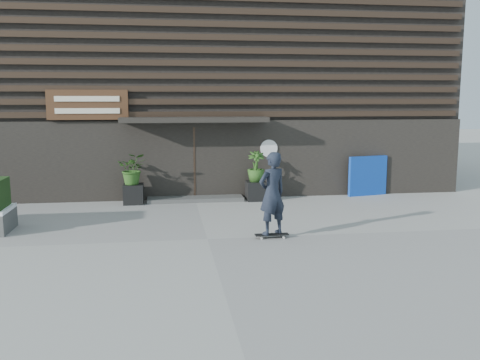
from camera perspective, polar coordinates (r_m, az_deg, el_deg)
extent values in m
plane|color=#9D9B95|center=(11.99, -3.59, -6.49)|extent=(80.00, 80.00, 0.00)
cube|color=#444442|center=(16.44, -4.91, -2.07)|extent=(3.00, 0.80, 0.12)
cube|color=black|center=(16.21, -11.60, -1.52)|extent=(0.60, 0.60, 0.60)
imported|color=#2D591E|center=(16.09, -11.69, 1.22)|extent=(0.86, 0.75, 0.96)
cube|color=black|center=(16.42, 1.75, -1.20)|extent=(0.60, 0.60, 0.60)
imported|color=#2D591E|center=(16.30, 1.76, 1.50)|extent=(0.54, 0.54, 0.96)
cube|color=#0C38A7|center=(17.70, 13.83, 0.44)|extent=(1.39, 0.41, 1.31)
cube|color=black|center=(21.56, -5.92, 11.03)|extent=(18.00, 10.00, 8.00)
cube|color=black|center=(16.60, -5.04, 2.19)|extent=(18.00, 0.12, 2.50)
cube|color=#38281E|center=(16.43, -5.09, 7.19)|extent=(17.60, 0.08, 0.18)
cube|color=#38281E|center=(16.43, -5.11, 8.56)|extent=(17.60, 0.08, 0.18)
cube|color=#38281E|center=(16.43, -5.13, 9.93)|extent=(17.60, 0.08, 0.18)
cube|color=#38281E|center=(16.44, -5.15, 11.30)|extent=(17.60, 0.08, 0.18)
cube|color=#38281E|center=(16.46, -5.17, 12.66)|extent=(17.60, 0.08, 0.18)
cube|color=#38281E|center=(16.49, -5.19, 14.02)|extent=(17.60, 0.08, 0.18)
cube|color=#38281E|center=(16.53, -5.21, 15.37)|extent=(17.60, 0.08, 0.18)
cube|color=#38281E|center=(16.58, -5.23, 16.72)|extent=(17.60, 0.08, 0.18)
cube|color=#38281E|center=(16.64, -5.25, 18.06)|extent=(17.60, 0.08, 0.18)
cube|color=black|center=(16.06, -5.01, 6.62)|extent=(4.50, 1.00, 0.15)
cube|color=black|center=(16.77, -5.06, 1.91)|extent=(2.40, 0.30, 2.30)
cube|color=#38281E|center=(16.59, -5.03, 1.84)|extent=(0.06, 0.10, 2.30)
cube|color=#472B19|center=(16.48, -16.38, 7.92)|extent=(2.40, 0.10, 0.90)
cube|color=beige|center=(16.41, -16.44, 8.54)|extent=(1.90, 0.02, 0.16)
cube|color=beige|center=(16.41, -16.39, 7.29)|extent=(1.90, 0.02, 0.16)
cylinder|color=white|center=(16.79, 3.18, 3.49)|extent=(0.56, 0.03, 0.56)
cube|color=black|center=(12.05, 3.51, -5.99)|extent=(0.78, 0.20, 0.02)
cylinder|color=#A6A6A1|center=(11.92, 2.37, -6.43)|extent=(0.06, 0.03, 0.06)
cylinder|color=#A6A6A1|center=(12.11, 2.20, -6.18)|extent=(0.06, 0.03, 0.06)
cylinder|color=#B8B8B3|center=(12.02, 4.82, -6.32)|extent=(0.06, 0.03, 0.06)
cylinder|color=#B4B4AF|center=(12.21, 4.61, -6.08)|extent=(0.06, 0.03, 0.06)
imported|color=black|center=(11.84, 3.55, -1.48)|extent=(0.82, 0.70, 1.90)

